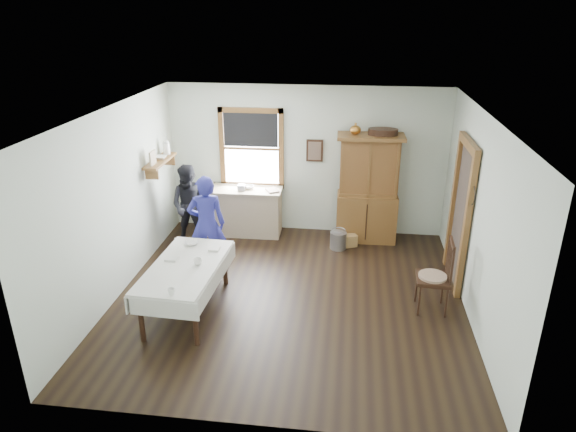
% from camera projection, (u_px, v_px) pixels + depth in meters
% --- Properties ---
extents(room, '(5.01, 5.01, 2.70)m').
position_uv_depth(room, '(289.00, 212.00, 7.01)').
color(room, black).
rests_on(room, ground).
extents(window, '(1.18, 0.07, 1.48)m').
position_uv_depth(window, '(251.00, 144.00, 9.27)').
color(window, white).
rests_on(window, room).
extents(doorway, '(0.09, 1.14, 2.22)m').
position_uv_depth(doorway, '(461.00, 210.00, 7.57)').
color(doorway, '#40352E').
rests_on(doorway, room).
extents(wall_shelf, '(0.24, 1.00, 0.44)m').
position_uv_depth(wall_shelf, '(161.00, 159.00, 8.60)').
color(wall_shelf, brown).
rests_on(wall_shelf, room).
extents(framed_picture, '(0.30, 0.04, 0.40)m').
position_uv_depth(framed_picture, '(315.00, 151.00, 9.17)').
color(framed_picture, '#321B11').
rests_on(framed_picture, room).
extents(rug_beater, '(0.01, 0.27, 0.27)m').
position_uv_depth(rug_beater, '(474.00, 187.00, 6.86)').
color(rug_beater, black).
rests_on(rug_beater, room).
extents(work_counter, '(1.54, 0.60, 0.88)m').
position_uv_depth(work_counter, '(241.00, 211.00, 9.48)').
color(work_counter, tan).
rests_on(work_counter, room).
extents(china_hutch, '(1.15, 0.57, 1.94)m').
position_uv_depth(china_hutch, '(368.00, 189.00, 9.02)').
color(china_hutch, brown).
rests_on(china_hutch, room).
extents(dining_table, '(1.01, 1.80, 0.70)m').
position_uv_depth(dining_table, '(187.00, 288.00, 7.09)').
color(dining_table, silver).
rests_on(dining_table, room).
extents(spindle_chair, '(0.52, 0.52, 1.07)m').
position_uv_depth(spindle_chair, '(434.00, 275.00, 7.03)').
color(spindle_chair, '#321B11').
rests_on(spindle_chair, room).
extents(pail, '(0.33, 0.33, 0.31)m').
position_uv_depth(pail, '(338.00, 240.00, 8.97)').
color(pail, '#92949A').
rests_on(pail, room).
extents(wicker_basket, '(0.44, 0.38, 0.22)m').
position_uv_depth(wicker_basket, '(345.00, 240.00, 9.09)').
color(wicker_basket, '#AE7F4F').
rests_on(wicker_basket, room).
extents(woman_blue, '(0.61, 0.48, 1.48)m').
position_uv_depth(woman_blue, '(207.00, 228.00, 8.02)').
color(woman_blue, navy).
rests_on(woman_blue, room).
extents(figure_dark, '(0.66, 0.52, 1.35)m').
position_uv_depth(figure_dark, '(191.00, 208.00, 8.96)').
color(figure_dark, black).
rests_on(figure_dark, room).
extents(table_cup_a, '(0.13, 0.13, 0.09)m').
position_uv_depth(table_cup_a, '(198.00, 261.00, 6.95)').
color(table_cup_a, white).
rests_on(table_cup_a, dining_table).
extents(table_cup_b, '(0.11, 0.11, 0.09)m').
position_uv_depth(table_cup_b, '(171.00, 292.00, 6.23)').
color(table_cup_b, white).
rests_on(table_cup_b, dining_table).
extents(table_bowl, '(0.29, 0.29, 0.06)m').
position_uv_depth(table_bowl, '(191.00, 243.00, 7.54)').
color(table_bowl, white).
rests_on(table_bowl, dining_table).
extents(counter_book, '(0.25, 0.27, 0.02)m').
position_uv_depth(counter_book, '(267.00, 191.00, 9.16)').
color(counter_book, brown).
rests_on(counter_book, work_counter).
extents(counter_bowl, '(0.24, 0.24, 0.06)m').
position_uv_depth(counter_bowl, '(249.00, 187.00, 9.30)').
color(counter_bowl, white).
rests_on(counter_bowl, work_counter).
extents(shelf_bowl, '(0.22, 0.22, 0.05)m').
position_uv_depth(shelf_bowl, '(161.00, 157.00, 8.61)').
color(shelf_bowl, white).
rests_on(shelf_bowl, wall_shelf).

